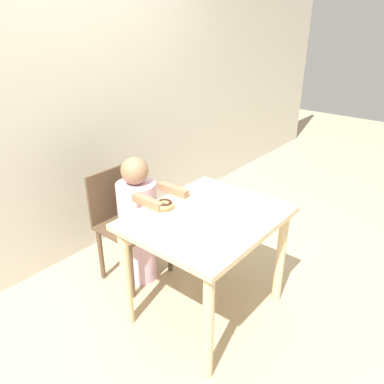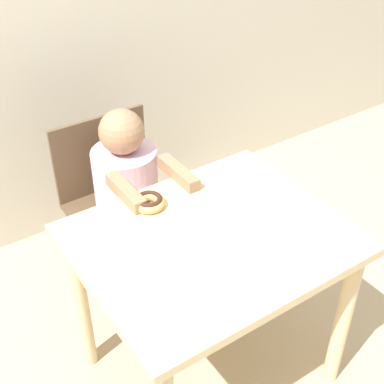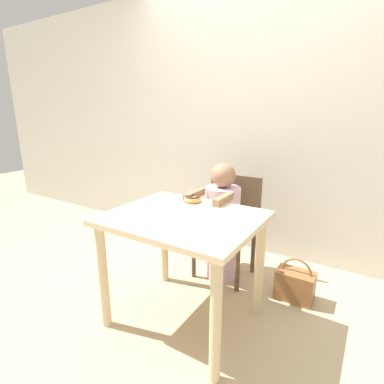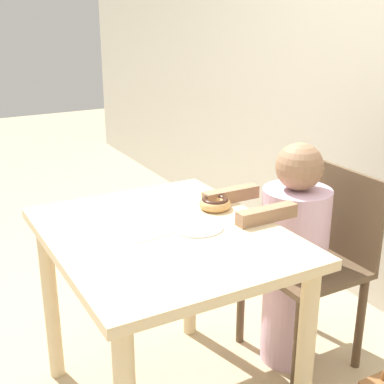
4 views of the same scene
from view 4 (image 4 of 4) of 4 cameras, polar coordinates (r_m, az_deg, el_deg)
name	(u,v)px [view 4 (image 4 of 4)]	position (r m, az deg, el deg)	size (l,w,h in m)	color
dining_table	(165,265)	(1.87, -2.94, -7.74)	(0.91, 0.75, 0.73)	beige
chair	(313,258)	(2.32, 12.80, -6.90)	(0.46, 0.40, 0.83)	brown
child_figure	(292,258)	(2.24, 10.63, -6.97)	(0.28, 0.49, 0.96)	silver
donut	(215,203)	(2.00, 2.48, -1.18)	(0.12, 0.12, 0.04)	tan
napkin	(152,221)	(1.90, -4.31, -3.06)	(0.30, 0.30, 0.00)	white
plate	(197,227)	(1.84, 0.57, -3.75)	(0.18, 0.18, 0.01)	white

